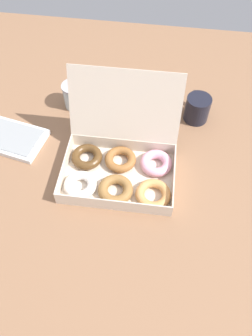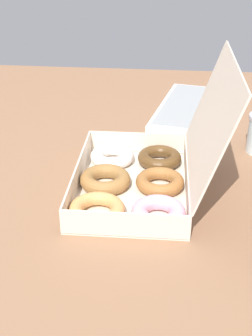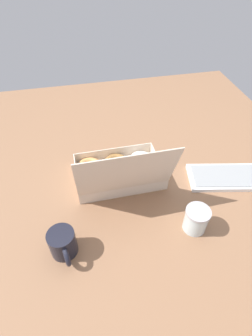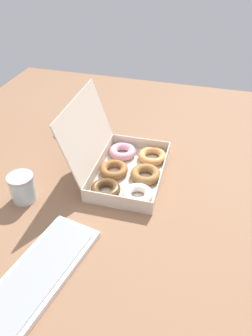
% 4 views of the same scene
% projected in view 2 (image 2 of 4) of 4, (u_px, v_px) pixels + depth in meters
% --- Properties ---
extents(ground_plane, '(1.80, 1.80, 0.02)m').
position_uv_depth(ground_plane, '(139.00, 191.00, 1.05)').
color(ground_plane, '#8C6346').
extents(donut_box, '(0.39, 0.33, 0.29)m').
position_uv_depth(donut_box, '(140.00, 176.00, 1.01)').
color(donut_box, beige).
rests_on(donut_box, ground_plane).
extents(keyboard, '(0.41, 0.22, 0.02)m').
position_uv_depth(keyboard, '(185.00, 107.00, 1.44)').
color(keyboard, white).
rests_on(keyboard, ground_plane).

